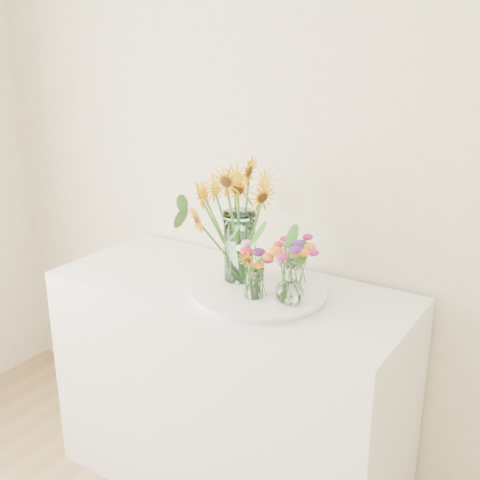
{
  "coord_description": "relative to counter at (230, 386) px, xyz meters",
  "views": [
    {
      "loc": [
        0.74,
        0.16,
        1.8
      ],
      "look_at": [
        -0.37,
        1.88,
        1.11
      ],
      "focal_mm": 45.0,
      "sensor_mm": 36.0,
      "label": 1
    }
  ],
  "objects": [
    {
      "name": "mason_jar",
      "position": [
        0.04,
        0.01,
        0.61
      ],
      "size": [
        0.14,
        0.14,
        0.27
      ],
      "primitive_type": "cylinder",
      "rotation": [
        0.0,
        0.0,
        0.19
      ],
      "color": "#BDF1F8",
      "rests_on": "tray"
    },
    {
      "name": "wildflower_posy_c",
      "position": [
        0.23,
        0.09,
        0.57
      ],
      "size": [
        0.21,
        0.21,
        0.19
      ],
      "primitive_type": null,
      "color": "orange",
      "rests_on": "tray"
    },
    {
      "name": "small_vase_c",
      "position": [
        0.23,
        0.09,
        0.53
      ],
      "size": [
        0.06,
        0.06,
        0.1
      ],
      "primitive_type": "cylinder",
      "rotation": [
        0.0,
        0.0,
        -0.02
      ],
      "color": "white",
      "rests_on": "tray"
    },
    {
      "name": "wildflower_posy_a",
      "position": [
        0.17,
        -0.1,
        0.58
      ],
      "size": [
        0.18,
        0.18,
        0.21
      ],
      "primitive_type": null,
      "color": "orange",
      "rests_on": "tray"
    },
    {
      "name": "tray",
      "position": [
        0.15,
        -0.03,
        0.46
      ],
      "size": [
        0.48,
        0.48,
        0.02
      ],
      "primitive_type": "cylinder",
      "color": "white",
      "rests_on": "counter"
    },
    {
      "name": "small_vase_a",
      "position": [
        0.17,
        -0.1,
        0.53
      ],
      "size": [
        0.08,
        0.08,
        0.12
      ],
      "primitive_type": "cylinder",
      "rotation": [
        0.0,
        0.0,
        -0.17
      ],
      "color": "white",
      "rests_on": "tray"
    },
    {
      "name": "sunflower_bouquet",
      "position": [
        0.04,
        0.01,
        0.72
      ],
      "size": [
        0.82,
        0.82,
        0.5
      ],
      "primitive_type": null,
      "rotation": [
        0.0,
        0.0,
        0.19
      ],
      "color": "#E7A204",
      "rests_on": "tray"
    },
    {
      "name": "small_vase_b",
      "position": [
        0.3,
        -0.07,
        0.55
      ],
      "size": [
        0.1,
        0.1,
        0.14
      ],
      "primitive_type": null,
      "rotation": [
        0.0,
        0.0,
        0.02
      ],
      "color": "white",
      "rests_on": "tray"
    },
    {
      "name": "wildflower_posy_b",
      "position": [
        0.3,
        -0.07,
        0.59
      ],
      "size": [
        0.21,
        0.21,
        0.23
      ],
      "primitive_type": null,
      "color": "orange",
      "rests_on": "tray"
    },
    {
      "name": "counter",
      "position": [
        0.0,
        0.0,
        0.0
      ],
      "size": [
        1.4,
        0.6,
        0.9
      ],
      "primitive_type": "cube",
      "color": "white",
      "rests_on": "ground_plane"
    }
  ]
}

